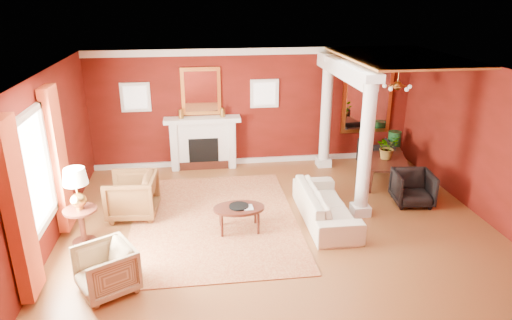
{
  "coord_description": "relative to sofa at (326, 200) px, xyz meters",
  "views": [
    {
      "loc": [
        -1.44,
        -7.47,
        4.19
      ],
      "look_at": [
        -0.35,
        0.58,
        1.15
      ],
      "focal_mm": 32.0,
      "sensor_mm": 36.0,
      "label": 1
    }
  ],
  "objects": [
    {
      "name": "ground",
      "position": [
        -0.94,
        -0.17,
        -0.42
      ],
      "size": [
        8.0,
        8.0,
        0.0
      ],
      "primitive_type": "plane",
      "color": "brown",
      "rests_on": "ground"
    },
    {
      "name": "room_shell",
      "position": [
        -0.94,
        -0.17,
        1.59
      ],
      "size": [
        8.04,
        7.04,
        2.92
      ],
      "color": "#65130E",
      "rests_on": "ground"
    },
    {
      "name": "fireplace",
      "position": [
        -2.24,
        3.15,
        0.22
      ],
      "size": [
        1.85,
        0.42,
        1.29
      ],
      "color": "white",
      "rests_on": "ground"
    },
    {
      "name": "overmantel_mirror",
      "position": [
        -2.24,
        3.28,
        1.48
      ],
      "size": [
        0.95,
        0.07,
        1.15
      ],
      "color": "#EAA044",
      "rests_on": "fireplace"
    },
    {
      "name": "flank_window_left",
      "position": [
        -3.79,
        3.29,
        1.38
      ],
      "size": [
        0.7,
        0.07,
        0.7
      ],
      "color": "white",
      "rests_on": "room_shell"
    },
    {
      "name": "flank_window_right",
      "position": [
        -0.69,
        3.29,
        1.38
      ],
      "size": [
        0.7,
        0.07,
        0.7
      ],
      "color": "white",
      "rests_on": "room_shell"
    },
    {
      "name": "left_window",
      "position": [
        -4.84,
        -0.77,
        1.0
      ],
      "size": [
        0.21,
        2.55,
        2.6
      ],
      "color": "white",
      "rests_on": "room_shell"
    },
    {
      "name": "column_front",
      "position": [
        0.76,
        0.13,
        1.0
      ],
      "size": [
        0.36,
        0.36,
        2.8
      ],
      "color": "white",
      "rests_on": "ground"
    },
    {
      "name": "column_back",
      "position": [
        0.76,
        2.83,
        1.0
      ],
      "size": [
        0.36,
        0.36,
        2.8
      ],
      "color": "white",
      "rests_on": "ground"
    },
    {
      "name": "header_beam",
      "position": [
        0.76,
        1.73,
        2.2
      ],
      "size": [
        0.3,
        3.2,
        0.32
      ],
      "primitive_type": "cube",
      "color": "white",
      "rests_on": "column_front"
    },
    {
      "name": "amber_ceiling",
      "position": [
        1.91,
        1.58,
        2.45
      ],
      "size": [
        2.3,
        3.4,
        0.04
      ],
      "primitive_type": "cube",
      "color": "#C9823B",
      "rests_on": "room_shell"
    },
    {
      "name": "dining_mirror",
      "position": [
        1.96,
        3.28,
        1.13
      ],
      "size": [
        1.3,
        0.07,
        1.7
      ],
      "color": "#EAA044",
      "rests_on": "room_shell"
    },
    {
      "name": "chandelier",
      "position": [
        1.96,
        1.63,
        1.82
      ],
      "size": [
        0.6,
        0.62,
        0.75
      ],
      "color": "#AC8036",
      "rests_on": "room_shell"
    },
    {
      "name": "crown_trim",
      "position": [
        -0.94,
        3.29,
        2.4
      ],
      "size": [
        8.0,
        0.08,
        0.16
      ],
      "primitive_type": "cube",
      "color": "white",
      "rests_on": "room_shell"
    },
    {
      "name": "base_trim",
      "position": [
        -0.94,
        3.29,
        -0.36
      ],
      "size": [
        8.0,
        0.08,
        0.12
      ],
      "primitive_type": "cube",
      "color": "white",
      "rests_on": "ground"
    },
    {
      "name": "rug",
      "position": [
        -2.13,
        0.28,
        -0.42
      ],
      "size": [
        3.15,
        4.19,
        0.02
      ],
      "primitive_type": "cube",
      "rotation": [
        0.0,
        0.0,
        -0.0
      ],
      "color": "maroon",
      "rests_on": "ground"
    },
    {
      "name": "sofa",
      "position": [
        0.0,
        0.0,
        0.0
      ],
      "size": [
        0.66,
        2.18,
        0.85
      ],
      "primitive_type": "imported",
      "rotation": [
        0.0,
        0.0,
        1.56
      ],
      "color": "beige",
      "rests_on": "ground"
    },
    {
      "name": "armchair_leopard",
      "position": [
        -3.7,
        0.68,
        0.05
      ],
      "size": [
        0.93,
        0.98,
        0.95
      ],
      "primitive_type": "imported",
      "rotation": [
        0.0,
        0.0,
        -1.65
      ],
      "color": "black",
      "rests_on": "ground"
    },
    {
      "name": "armchair_stripe",
      "position": [
        -3.8,
        -1.73,
        -0.03
      ],
      "size": [
        1.0,
        1.02,
        0.79
      ],
      "primitive_type": "imported",
      "rotation": [
        0.0,
        0.0,
        -1.06
      ],
      "color": "tan",
      "rests_on": "ground"
    },
    {
      "name": "coffee_table",
      "position": [
        -1.69,
        -0.19,
        0.01
      ],
      "size": [
        0.94,
        0.94,
        0.48
      ],
      "rotation": [
        0.0,
        0.0,
        0.04
      ],
      "color": "black",
      "rests_on": "ground"
    },
    {
      "name": "coffee_book",
      "position": [
        -1.62,
        -0.25,
        0.17
      ],
      "size": [
        0.17,
        0.02,
        0.23
      ],
      "primitive_type": "imported",
      "rotation": [
        0.0,
        0.0,
        0.02
      ],
      "color": "black",
      "rests_on": "coffee_table"
    },
    {
      "name": "side_table",
      "position": [
        -4.44,
        -0.26,
        0.51
      ],
      "size": [
        0.56,
        0.56,
        1.41
      ],
      "rotation": [
        0.0,
        0.0,
        0.14
      ],
      "color": "black",
      "rests_on": "ground"
    },
    {
      "name": "dining_table",
      "position": [
        1.91,
        1.68,
        0.03
      ],
      "size": [
        0.98,
        1.73,
        0.91
      ],
      "primitive_type": "imported",
      "rotation": [
        0.0,
        0.0,
        1.31
      ],
      "color": "black",
      "rests_on": "ground"
    },
    {
      "name": "dining_chair_near",
      "position": [
        1.98,
        0.45,
        -0.04
      ],
      "size": [
        0.84,
        0.79,
        0.78
      ],
      "primitive_type": "imported",
      "rotation": [
        0.0,
        0.0,
        -0.12
      ],
      "color": "black",
      "rests_on": "ground"
    },
    {
      "name": "dining_chair_far",
      "position": [
        1.98,
        2.53,
        -0.04
      ],
      "size": [
        0.8,
        0.76,
        0.76
      ],
      "primitive_type": "imported",
      "rotation": [
        0.0,
        0.0,
        3.06
      ],
      "color": "black",
      "rests_on": "ground"
    },
    {
      "name": "green_urn",
      "position": [
        2.56,
        2.76,
        -0.09
      ],
      "size": [
        0.36,
        0.36,
        0.86
      ],
      "color": "#14401B",
      "rests_on": "ground"
    },
    {
      "name": "potted_plant",
      "position": [
        1.87,
        1.64,
        0.7
      ],
      "size": [
        0.64,
        0.67,
        0.43
      ],
      "primitive_type": "imported",
      "rotation": [
        0.0,
        0.0,
        0.31
      ],
      "color": "#26591E",
      "rests_on": "dining_table"
    }
  ]
}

